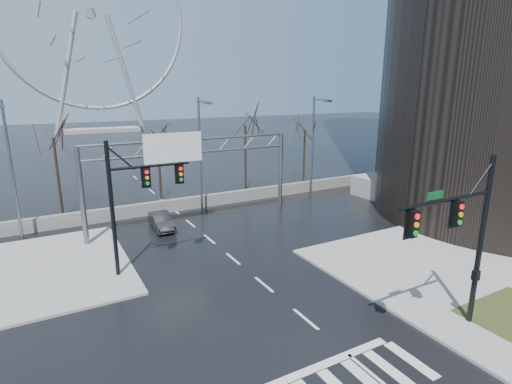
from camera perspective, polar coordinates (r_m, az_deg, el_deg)
ground at (r=20.20m, az=7.12°, el=-17.58°), size 260.00×260.00×0.00m
sidewalk_right_ext at (r=27.78m, az=21.75°, el=-9.06°), size 12.00×10.00×0.15m
sidewalk_far at (r=27.81m, az=-28.44°, el=-9.80°), size 10.00×12.00×0.15m
tower_podium at (r=45.93m, az=31.33°, el=0.19°), size 22.00×18.00×2.00m
barrier_wall at (r=36.66m, az=-11.50°, el=-1.84°), size 52.00×0.50×1.10m
signal_mast_near at (r=19.13m, az=27.65°, el=-4.94°), size 5.52×0.41×8.00m
signal_mast_far at (r=23.81m, az=-17.31°, el=-0.41°), size 4.72×0.41×8.00m
sign_gantry at (r=30.82m, az=-9.72°, el=4.00°), size 16.36×0.40×7.60m
streetlight_left at (r=32.25m, az=-31.69°, el=3.78°), size 0.50×2.55×10.00m
streetlight_mid at (r=34.48m, az=-7.82°, el=6.37°), size 0.50×2.55×10.00m
streetlight_right at (r=40.35m, az=8.39°, el=7.53°), size 0.50×2.55×10.00m
tree_left at (r=37.51m, az=-26.88°, el=5.73°), size 3.75×3.75×7.50m
tree_center at (r=39.94m, az=-13.82°, el=6.16°), size 3.25×3.25×6.50m
tree_right at (r=42.14m, az=-1.55°, el=8.42°), size 3.90×3.90×7.80m
tree_far_right at (r=46.84m, az=6.97°, el=7.95°), size 3.40×3.40×6.80m
ferris_wheel at (r=110.84m, az=-22.39°, el=21.52°), size 45.00×6.00×50.91m
car at (r=32.26m, az=-13.37°, el=-4.05°), size 1.52×3.93×1.28m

